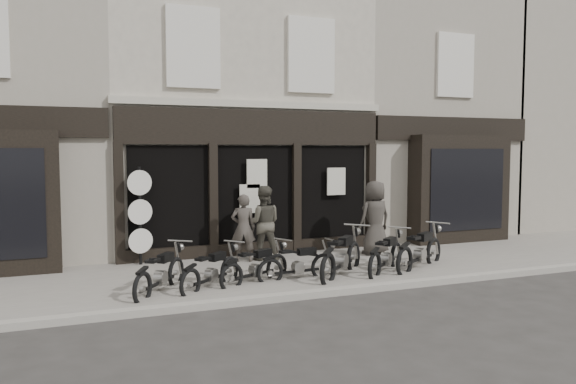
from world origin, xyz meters
name	(u,v)px	position (x,y,z in m)	size (l,w,h in m)	color
ground_plane	(299,282)	(0.00, 0.00, 0.00)	(90.00, 90.00, 0.00)	#2D2B28
pavement	(284,271)	(0.00, 0.90, 0.06)	(30.00, 4.20, 0.12)	slate
kerb	(323,293)	(0.00, -1.25, 0.07)	(30.00, 0.25, 0.13)	gray
central_building	(224,111)	(0.00, 5.95, 4.08)	(7.30, 6.22, 8.34)	#B9B09F
neighbour_right	(400,116)	(6.35, 5.90, 4.04)	(5.60, 6.73, 8.34)	gray
filler_right	(570,120)	(14.50, 6.00, 4.10)	(11.00, 6.00, 8.20)	gray
motorcycle_0	(161,277)	(-2.95, -0.08, 0.39)	(1.41, 1.77, 0.98)	black
motorcycle_1	(212,274)	(-1.95, -0.11, 0.37)	(1.61, 1.42, 0.93)	black
motorcycle_2	(256,269)	(-0.98, -0.03, 0.37)	(1.79, 1.07, 0.92)	black
motorcycle_3	(298,267)	(-0.04, -0.07, 0.36)	(1.90, 0.52, 0.91)	black
motorcycle_4	(342,260)	(0.98, -0.12, 0.45)	(1.90, 1.78, 1.12)	black
motorcycle_5	(386,258)	(2.11, -0.14, 0.40)	(1.79, 1.54, 1.02)	black
motorcycle_6	(420,254)	(3.04, -0.11, 0.43)	(2.06, 1.40, 1.09)	black
man_left	(243,228)	(-0.60, 2.07, 0.95)	(0.61, 0.40, 1.66)	#403A34
man_centre	(263,223)	(-0.08, 2.08, 1.05)	(0.90, 0.70, 1.85)	#444137
man_right	(375,218)	(2.89, 1.70, 1.09)	(0.95, 0.62, 1.94)	#36322D
advert_sign_post	(140,220)	(-3.00, 2.60, 1.20)	(0.59, 0.39, 2.46)	black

